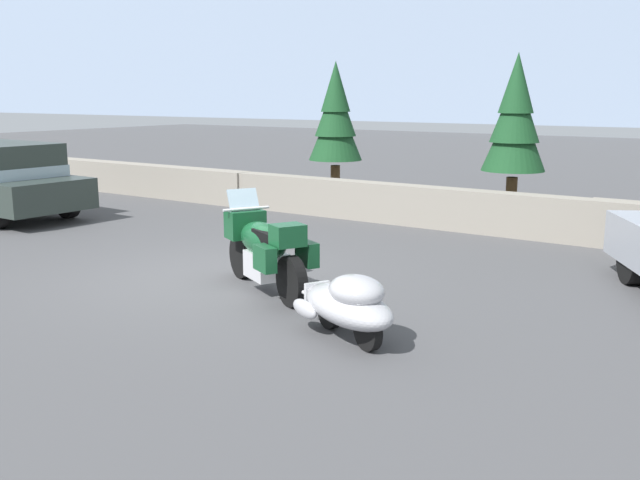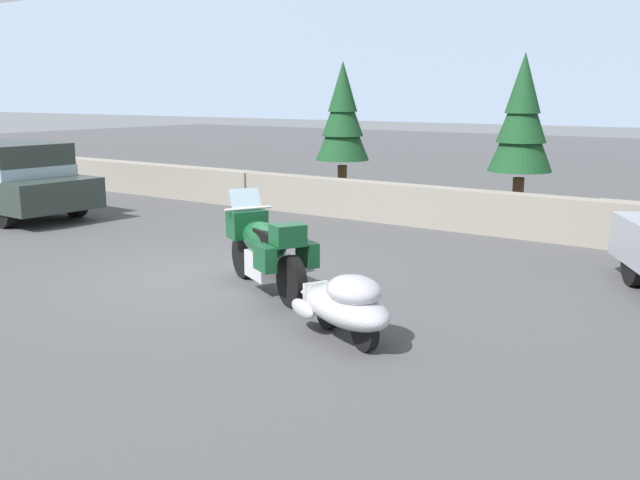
# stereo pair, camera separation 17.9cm
# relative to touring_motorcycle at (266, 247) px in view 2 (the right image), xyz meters

# --- Properties ---
(ground_plane) EXTENTS (80.00, 80.00, 0.00)m
(ground_plane) POSITION_rel_touring_motorcycle_xyz_m (-1.11, 0.14, -0.62)
(ground_plane) COLOR #4C4C4F
(stone_guard_wall) EXTENTS (24.00, 0.57, 0.83)m
(stone_guard_wall) POSITION_rel_touring_motorcycle_xyz_m (-1.18, 5.67, -0.21)
(stone_guard_wall) COLOR gray
(stone_guard_wall) RESTS_ON ground
(touring_motorcycle) EXTENTS (2.11, 1.37, 1.33)m
(touring_motorcycle) POSITION_rel_touring_motorcycle_xyz_m (0.00, 0.00, 0.00)
(touring_motorcycle) COLOR black
(touring_motorcycle) RESTS_ON ground
(car_shaped_trailer) EXTENTS (2.12, 1.34, 0.76)m
(car_shaped_trailer) POSITION_rel_touring_motorcycle_xyz_m (1.99, -1.03, -0.21)
(car_shaped_trailer) COLOR black
(car_shaped_trailer) RESTS_ON ground
(suv_at_left_edge) EXTENTS (4.87, 2.13, 1.63)m
(suv_at_left_edge) POSITION_rel_touring_motorcycle_xyz_m (-8.70, 1.47, 0.22)
(suv_at_left_edge) COLOR black
(suv_at_left_edge) RESTS_ON ground
(pine_tree_secondary) EXTENTS (1.27, 1.27, 3.43)m
(pine_tree_secondary) POSITION_rel_touring_motorcycle_xyz_m (-3.32, 6.92, 1.53)
(pine_tree_secondary) COLOR brown
(pine_tree_secondary) RESTS_ON ground
(pine_tree_far_right) EXTENTS (1.28, 1.28, 3.48)m
(pine_tree_far_right) POSITION_rel_touring_motorcycle_xyz_m (1.08, 6.75, 1.56)
(pine_tree_far_right) COLOR brown
(pine_tree_far_right) RESTS_ON ground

